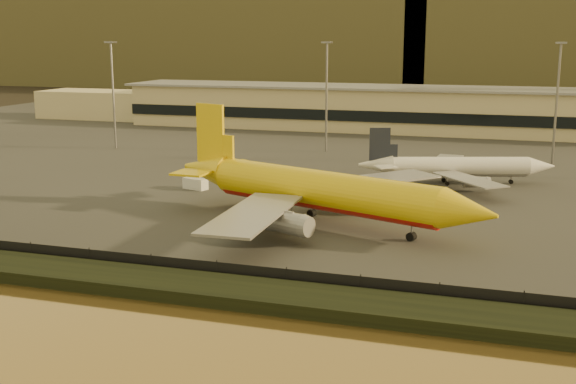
% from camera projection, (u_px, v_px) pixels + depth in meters
% --- Properties ---
extents(ground, '(900.00, 900.00, 0.00)m').
position_uv_depth(ground, '(243.00, 249.00, 91.88)').
color(ground, black).
rests_on(ground, ground).
extents(embankment, '(320.00, 7.00, 1.40)m').
position_uv_depth(embankment, '(185.00, 287.00, 75.89)').
color(embankment, black).
rests_on(embankment, ground).
extents(tarmac, '(320.00, 220.00, 0.20)m').
position_uv_depth(tarmac, '(380.00, 145.00, 180.42)').
color(tarmac, '#2D2D2D').
rests_on(tarmac, ground).
extents(perimeter_fence, '(300.00, 0.05, 2.20)m').
position_uv_depth(perimeter_fence, '(200.00, 270.00, 79.50)').
color(perimeter_fence, black).
rests_on(perimeter_fence, tarmac).
extents(terminal_building, '(202.00, 25.00, 12.60)m').
position_uv_depth(terminal_building, '(350.00, 108.00, 211.91)').
color(terminal_building, '#C3B487').
rests_on(terminal_building, tarmac).
extents(apron_light_masts, '(152.20, 12.20, 25.40)m').
position_uv_depth(apron_light_masts, '(434.00, 89.00, 154.08)').
color(apron_light_masts, slate).
rests_on(apron_light_masts, tarmac).
extents(distant_hills, '(470.00, 160.00, 70.00)m').
position_uv_depth(distant_hills, '(424.00, 29.00, 408.40)').
color(distant_hills, brown).
rests_on(distant_hills, ground).
extents(dhl_cargo_jet, '(51.97, 49.32, 16.04)m').
position_uv_depth(dhl_cargo_jet, '(318.00, 191.00, 102.95)').
color(dhl_cargo_jet, '#E1BB0B').
rests_on(dhl_cargo_jet, tarmac).
extents(white_narrowbody_jet, '(35.10, 33.40, 10.31)m').
position_uv_depth(white_narrowbody_jet, '(457.00, 167.00, 131.47)').
color(white_narrowbody_jet, silver).
rests_on(white_narrowbody_jet, tarmac).
extents(gse_vehicle_yellow, '(4.40, 2.84, 1.83)m').
position_uv_depth(gse_vehicle_yellow, '(404.00, 198.00, 116.12)').
color(gse_vehicle_yellow, '#E1BB0B').
rests_on(gse_vehicle_yellow, tarmac).
extents(gse_vehicle_white, '(4.73, 3.12, 1.96)m').
position_uv_depth(gse_vehicle_white, '(195.00, 184.00, 127.26)').
color(gse_vehicle_white, silver).
rests_on(gse_vehicle_white, tarmac).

